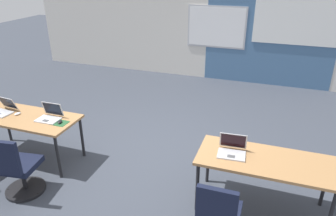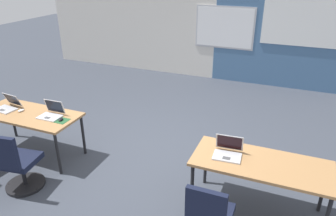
% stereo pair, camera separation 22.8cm
% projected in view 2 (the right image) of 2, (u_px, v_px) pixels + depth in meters
% --- Properties ---
extents(ground_plane, '(24.00, 24.00, 0.00)m').
position_uv_depth(ground_plane, '(149.00, 157.00, 5.10)').
color(ground_plane, '#383D47').
extents(back_wall_assembly, '(10.00, 0.27, 2.80)m').
position_uv_depth(back_wall_assembly, '(221.00, 25.00, 8.03)').
color(back_wall_assembly, silver).
rests_on(back_wall_assembly, ground).
extents(desk_near_left, '(1.60, 0.70, 0.72)m').
position_uv_depth(desk_near_left, '(29.00, 117.00, 4.93)').
color(desk_near_left, '#A37547').
rests_on(desk_near_left, ground).
extents(desk_near_right, '(1.60, 0.70, 0.72)m').
position_uv_depth(desk_near_right, '(261.00, 167.00, 3.72)').
color(desk_near_right, '#A37547').
rests_on(desk_near_right, ground).
extents(laptop_near_left_inner, '(0.34, 0.29, 0.23)m').
position_uv_depth(laptop_near_left_inner, '(51.00, 113.00, 4.79)').
color(laptop_near_left_inner, silver).
rests_on(laptop_near_left_inner, desk_near_left).
extents(mousepad_near_left_inner, '(0.22, 0.19, 0.00)m').
position_uv_depth(mousepad_near_left_inner, '(61.00, 120.00, 4.67)').
color(mousepad_near_left_inner, '#23512D').
rests_on(mousepad_near_left_inner, desk_near_left).
extents(mouse_near_left_inner, '(0.08, 0.11, 0.03)m').
position_uv_depth(mouse_near_left_inner, '(61.00, 119.00, 4.67)').
color(mouse_near_left_inner, black).
rests_on(mouse_near_left_inner, mousepad_near_left_inner).
extents(chair_near_left_inner, '(0.52, 0.57, 0.92)m').
position_uv_depth(chair_near_left_inner, '(17.00, 166.00, 4.22)').
color(chair_near_left_inner, black).
rests_on(chair_near_left_inner, ground).
extents(laptop_near_left_end, '(0.36, 0.35, 0.22)m').
position_uv_depth(laptop_near_left_end, '(8.00, 106.00, 5.04)').
color(laptop_near_left_end, '#B7B7BC').
rests_on(laptop_near_left_end, desk_near_left).
extents(mouse_near_left_end, '(0.08, 0.11, 0.03)m').
position_uv_depth(mouse_near_left_end, '(21.00, 110.00, 4.95)').
color(mouse_near_left_end, silver).
rests_on(mouse_near_left_end, desk_near_left).
extents(laptop_near_right_inner, '(0.35, 0.32, 0.23)m').
position_uv_depth(laptop_near_right_inner, '(228.00, 151.00, 3.82)').
color(laptop_near_right_inner, '#B7B7BC').
rests_on(laptop_near_right_inner, desk_near_right).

